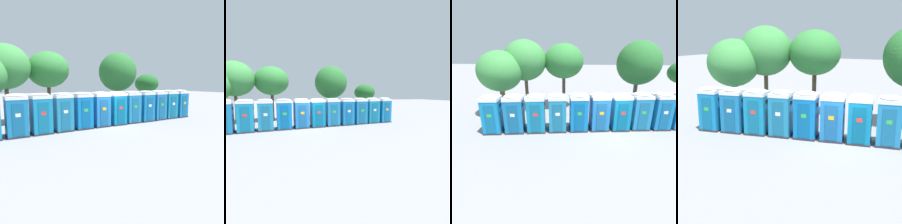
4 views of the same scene
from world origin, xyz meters
TOP-DOWN VIEW (x-y plane):
  - ground_plane at (0.00, 0.00)m, footprint 120.00×120.00m
  - portapotty_1 at (-6.36, -0.60)m, footprint 1.38×1.36m
  - portapotty_2 at (-4.96, -0.39)m, footprint 1.39×1.38m
  - portapotty_3 at (-3.56, -0.15)m, footprint 1.33×1.35m
  - portapotty_4 at (-2.16, 0.05)m, footprint 1.35×1.35m
  - portapotty_5 at (-0.76, 0.27)m, footprint 1.39×1.38m
  - portapotty_6 at (0.66, 0.41)m, footprint 1.34×1.35m
  - portapotty_7 at (2.05, 0.64)m, footprint 1.33×1.32m
  - portapotty_8 at (3.47, 0.78)m, footprint 1.32×1.34m
  - portapotty_9 at (4.86, 1.04)m, footprint 1.41×1.39m
  - portapotty_10 at (6.26, 1.26)m, footprint 1.38×1.35m
  - portapotty_11 at (7.67, 1.43)m, footprint 1.36×1.38m
  - street_tree_0 at (2.74, 4.54)m, footprint 3.59×3.59m
  - street_tree_1 at (-3.60, 5.05)m, footprint 3.52×3.52m
  - street_tree_2 at (8.11, 7.66)m, footprint 2.81×2.81m
  - street_tree_3 at (-6.88, 4.14)m, footprint 3.66×3.66m

SIDE VIEW (x-z plane):
  - ground_plane at x=0.00m, z-range 0.00..0.00m
  - portapotty_10 at x=6.26m, z-range 0.01..2.55m
  - portapotty_9 at x=4.86m, z-range 0.01..2.55m
  - portapotty_1 at x=-6.36m, z-range 0.01..2.55m
  - portapotty_5 at x=-0.76m, z-range 0.01..2.55m
  - portapotty_2 at x=-4.96m, z-range 0.01..2.55m
  - portapotty_7 at x=2.05m, z-range 0.01..2.55m
  - portapotty_4 at x=-2.16m, z-range 0.01..2.55m
  - portapotty_6 at x=0.66m, z-range 0.01..2.55m
  - portapotty_8 at x=3.47m, z-range 0.01..2.55m
  - portapotty_11 at x=7.67m, z-range 0.01..2.55m
  - portapotty_3 at x=-3.56m, z-range 0.01..2.55m
  - street_tree_2 at x=8.11m, z-range 0.98..5.17m
  - street_tree_0 at x=2.74m, z-range 1.17..7.16m
  - street_tree_1 at x=-3.60m, z-range 1.36..7.17m
  - street_tree_3 at x=-6.88m, z-range 1.32..7.39m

